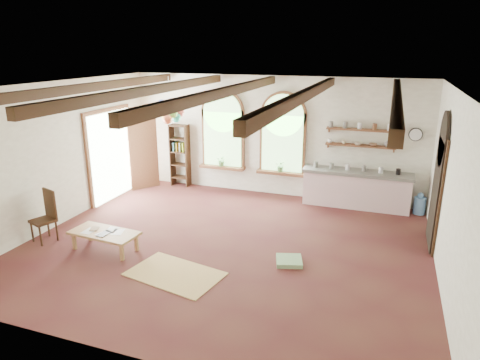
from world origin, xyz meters
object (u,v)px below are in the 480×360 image
at_px(kitchen_counter, 356,189).
at_px(balloon_cluster, 170,111).
at_px(coffee_table, 104,234).
at_px(side_chair, 45,227).

xyz_separation_m(kitchen_counter, balloon_cluster, (-4.71, -0.90, 1.85)).
bearing_deg(balloon_cluster, coffee_table, -86.38).
xyz_separation_m(side_chair, balloon_cluster, (1.23, 3.33, 2.01)).
bearing_deg(balloon_cluster, side_chair, -110.30).
distance_m(kitchen_counter, balloon_cluster, 5.14).
relative_size(kitchen_counter, balloon_cluster, 2.33).
relative_size(kitchen_counter, coffee_table, 1.89).
xyz_separation_m(coffee_table, balloon_cluster, (-0.21, 3.29, 1.98)).
height_order(coffee_table, side_chair, side_chair).
bearing_deg(side_chair, kitchen_counter, 35.46).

